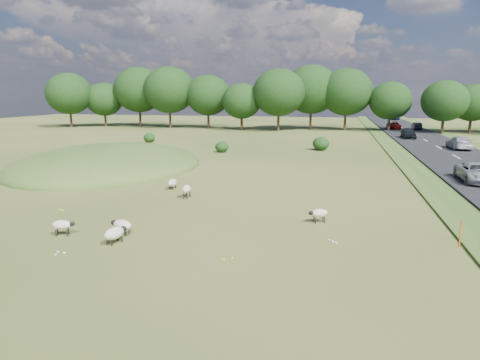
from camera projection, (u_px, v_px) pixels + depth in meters
The scene contains 18 objects.
ground at pixel (255, 158), 43.79m from camera, with size 160.00×160.00×0.00m, color #364A17.
mound at pixel (109, 167), 38.72m from camera, with size 16.00×20.00×4.00m, color #33561E.
road at pixel (442, 150), 49.03m from camera, with size 8.00×150.00×0.25m, color black.
treeline at pixel (286, 93), 76.60m from camera, with size 96.28×14.66×11.70m.
shrubs at pixel (249, 143), 51.65m from camera, with size 24.85×9.13×1.58m.
marker_post at pixel (460, 234), 18.38m from camera, with size 0.06×0.06×1.20m, color #D8590C.
sheep_0 at pixel (62, 225), 19.92m from camera, with size 1.09×0.70×0.75m.
sheep_1 at pixel (122, 225), 20.18m from camera, with size 1.27×0.79×0.70m.
sheep_2 at pixel (172, 183), 29.70m from camera, with size 0.59×1.23×0.70m.
sheep_3 at pixel (187, 189), 27.15m from camera, with size 0.51×1.15×0.84m.
sheep_4 at pixel (115, 233), 18.92m from camera, with size 0.82×1.34×0.74m.
sheep_5 at pixel (319, 213), 21.90m from camera, with size 1.07×0.76×0.74m.
car_0 at pixel (395, 117), 104.00m from camera, with size 1.70×4.18×1.21m, color navy.
car_1 at pixel (459, 143), 49.24m from camera, with size 2.04×5.01×1.45m, color #B7BAC0.
car_2 at pixel (394, 125), 77.12m from camera, with size 2.16×4.69×1.30m, color maroon.
car_3 at pixel (477, 173), 30.91m from camera, with size 2.23×4.83×1.34m, color #A9ACB1.
car_4 at pixel (408, 133), 61.15m from camera, with size 1.76×4.38×1.49m, color black.
car_7 at pixel (417, 126), 75.89m from camera, with size 1.31×3.75×1.23m, color black.
Camera 1 is at (7.99, -22.64, 6.54)m, focal length 32.00 mm.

